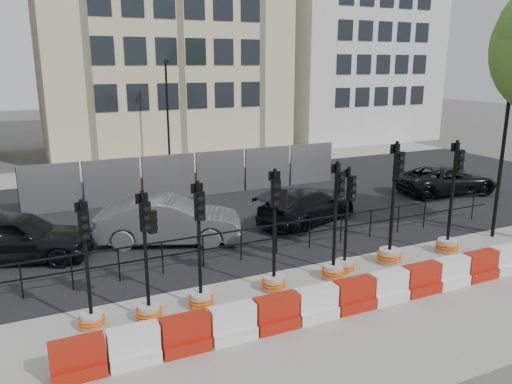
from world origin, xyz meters
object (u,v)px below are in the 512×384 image
traffic_signal_a (90,303)px  car_a (16,237)px  lamp_post_near (504,144)px  traffic_signal_d (275,263)px  car_c (307,206)px  traffic_signal_h (449,230)px

traffic_signal_a → car_a: traffic_signal_a is taller
lamp_post_near → traffic_signal_d: lamp_post_near is taller
traffic_signal_d → car_c: traffic_signal_d is taller
car_a → traffic_signal_h: bearing=-92.3°
traffic_signal_d → car_a: 7.96m
traffic_signal_d → car_a: (-6.06, 5.16, -0.02)m
lamp_post_near → car_a: lamp_post_near is taller
traffic_signal_h → traffic_signal_d: bearing=-176.9°
traffic_signal_h → car_a: traffic_signal_h is taller
traffic_signal_a → traffic_signal_h: size_ratio=0.84×
car_a → car_c: bearing=-72.6°
traffic_signal_a → traffic_signal_d: traffic_signal_d is taller
traffic_signal_h → car_c: bearing=119.8°
traffic_signal_h → car_a: (-12.23, 5.08, 0.02)m
traffic_signal_a → car_c: traffic_signal_a is taller
lamp_post_near → traffic_signal_d: size_ratio=1.84×
lamp_post_near → traffic_signal_a: bearing=-177.9°
traffic_signal_h → car_c: 5.16m
traffic_signal_d → car_c: 6.01m
traffic_signal_d → lamp_post_near: bearing=19.7°
traffic_signal_d → car_a: bearing=155.9°
traffic_signal_d → car_c: (3.79, 4.66, -0.13)m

